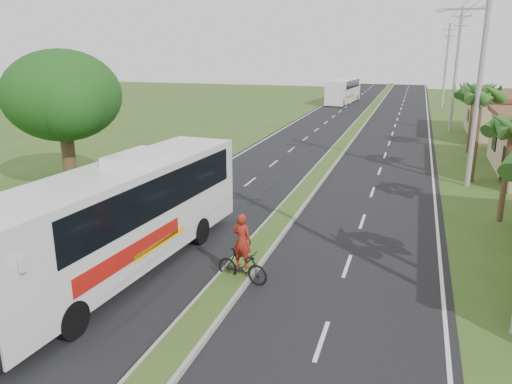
% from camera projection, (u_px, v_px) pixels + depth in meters
% --- Properties ---
extents(ground, '(180.00, 180.00, 0.00)m').
position_uv_depth(ground, '(201.00, 320.00, 14.38)').
color(ground, '#374F1D').
rests_on(ground, ground).
extents(road_asphalt, '(14.00, 160.00, 0.02)m').
position_uv_depth(road_asphalt, '(325.00, 167.00, 32.67)').
color(road_asphalt, black).
rests_on(road_asphalt, ground).
extents(median_strip, '(1.20, 160.00, 0.18)m').
position_uv_depth(median_strip, '(325.00, 166.00, 32.64)').
color(median_strip, gray).
rests_on(median_strip, ground).
extents(lane_edge_left, '(0.12, 160.00, 0.01)m').
position_uv_depth(lane_edge_left, '(229.00, 161.00, 34.63)').
color(lane_edge_left, silver).
rests_on(lane_edge_left, ground).
extents(lane_edge_right, '(0.12, 160.00, 0.01)m').
position_uv_depth(lane_edge_right, '(433.00, 175.00, 30.71)').
color(lane_edge_right, silver).
rests_on(lane_edge_right, ground).
extents(palm_verge_c, '(2.40, 2.40, 5.85)m').
position_uv_depth(palm_verge_c, '(482.00, 93.00, 27.75)').
color(palm_verge_c, '#473321').
rests_on(palm_verge_c, ground).
extents(palm_verge_d, '(2.40, 2.40, 5.25)m').
position_uv_depth(palm_verge_d, '(475.00, 91.00, 35.99)').
color(palm_verge_d, '#473321').
rests_on(palm_verge_d, ground).
extents(shade_tree, '(6.30, 6.00, 7.54)m').
position_uv_depth(shade_tree, '(61.00, 99.00, 25.68)').
color(shade_tree, '#473321').
rests_on(shade_tree, ground).
extents(utility_pole_b, '(3.20, 0.28, 12.00)m').
position_uv_depth(utility_pole_b, '(480.00, 73.00, 26.61)').
color(utility_pole_b, gray).
rests_on(utility_pole_b, ground).
extents(utility_pole_c, '(1.60, 0.28, 11.00)m').
position_uv_depth(utility_pole_c, '(456.00, 69.00, 45.06)').
color(utility_pole_c, gray).
rests_on(utility_pole_c, ground).
extents(utility_pole_d, '(1.60, 0.28, 10.50)m').
position_uv_depth(utility_pole_d, '(446.00, 65.00, 63.42)').
color(utility_pole_d, gray).
rests_on(utility_pole_d, ground).
extents(coach_bus_main, '(3.49, 12.60, 4.02)m').
position_uv_depth(coach_bus_main, '(122.00, 212.00, 16.91)').
color(coach_bus_main, silver).
rests_on(coach_bus_main, ground).
extents(coach_bus_far, '(3.39, 11.34, 3.25)m').
position_uv_depth(coach_bus_far, '(343.00, 90.00, 69.89)').
color(coach_bus_far, white).
rests_on(coach_bus_far, ground).
extents(motorcyclist, '(1.97, 0.92, 2.42)m').
position_uv_depth(motorcyclist, '(242.00, 258.00, 16.50)').
color(motorcyclist, black).
rests_on(motorcyclist, ground).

